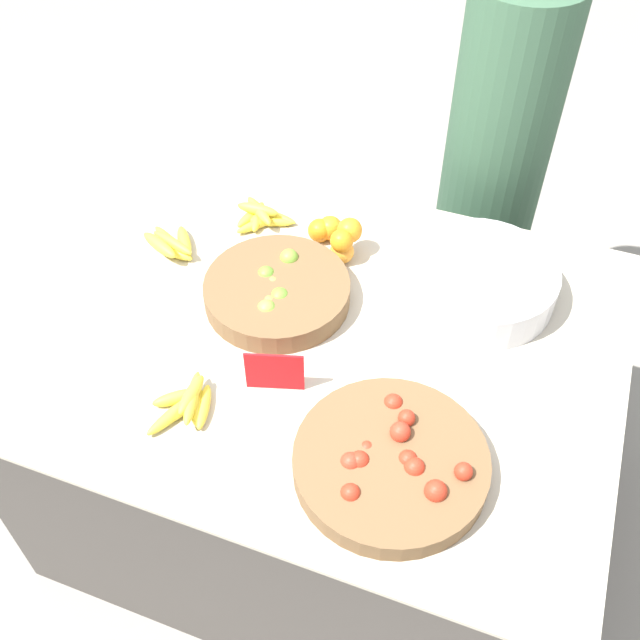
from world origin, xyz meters
TOP-DOWN VIEW (x-y plane):
  - ground_plane at (0.00, 0.00)m, footprint 12.00×12.00m
  - market_table at (0.00, 0.00)m, footprint 1.50×1.17m
  - lime_bowl at (-0.14, 0.07)m, footprint 0.38×0.38m
  - tomato_basket at (0.28, -0.32)m, footprint 0.42×0.42m
  - orange_pile at (-0.07, 0.31)m, footprint 0.17×0.15m
  - metal_bowl at (0.34, 0.27)m, footprint 0.40×0.40m
  - price_sign at (-0.04, -0.20)m, footprint 0.13×0.05m
  - banana_bunch_front_center at (-0.20, -0.33)m, footprint 0.16×0.20m
  - banana_bunch_middle_left at (-0.50, 0.15)m, footprint 0.17×0.17m
  - banana_bunch_middle_right at (-0.31, 0.35)m, footprint 0.18×0.16m
  - vendor_person at (0.27, 0.89)m, footprint 0.33×0.33m

SIDE VIEW (x-z plane):
  - ground_plane at x=0.00m, z-range 0.00..0.00m
  - market_table at x=0.00m, z-range 0.00..0.80m
  - vendor_person at x=0.27m, z-range -0.06..1.49m
  - banana_bunch_front_center at x=-0.20m, z-range 0.79..0.85m
  - banana_bunch_middle_right at x=-0.31m, z-range 0.79..0.85m
  - banana_bunch_middle_left at x=-0.50m, z-range 0.79..0.86m
  - tomato_basket at x=0.28m, z-range 0.78..0.87m
  - lime_bowl at x=-0.14m, z-range 0.79..0.87m
  - metal_bowl at x=0.34m, z-range 0.80..0.90m
  - orange_pile at x=-0.07m, z-range 0.79..0.91m
  - price_sign at x=-0.04m, z-range 0.80..0.92m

